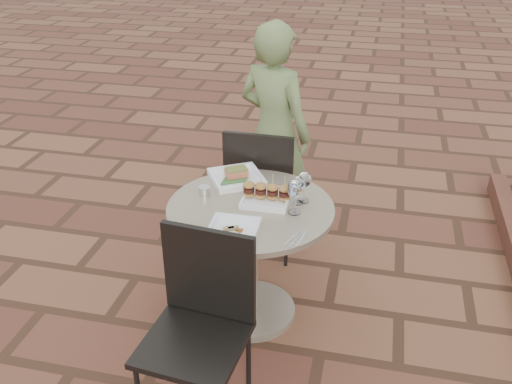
% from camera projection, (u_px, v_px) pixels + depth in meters
% --- Properties ---
extents(ground, '(60.00, 60.00, 0.00)m').
position_uv_depth(ground, '(261.00, 296.00, 3.53)').
color(ground, brown).
rests_on(ground, ground).
extents(cafe_table, '(0.90, 0.90, 0.73)m').
position_uv_depth(cafe_table, '(251.00, 245.00, 3.17)').
color(cafe_table, gray).
rests_on(cafe_table, ground).
extents(chair_far, '(0.45, 0.45, 0.93)m').
position_uv_depth(chair_far, '(262.00, 183.00, 3.68)').
color(chair_far, black).
rests_on(chair_far, ground).
extents(chair_near, '(0.48, 0.48, 0.93)m').
position_uv_depth(chair_near, '(201.00, 313.00, 2.56)').
color(chair_near, black).
rests_on(chair_near, ground).
extents(diner, '(0.65, 0.56, 1.51)m').
position_uv_depth(diner, '(274.00, 132.00, 3.89)').
color(diner, '#60743F').
rests_on(diner, ground).
extents(plate_salmon, '(0.39, 0.39, 0.08)m').
position_uv_depth(plate_salmon, '(236.00, 177.00, 3.31)').
color(plate_salmon, white).
rests_on(plate_salmon, cafe_table).
extents(plate_sliders, '(0.26, 0.25, 0.16)m').
position_uv_depth(plate_sliders, '(267.00, 194.00, 3.08)').
color(plate_sliders, white).
rests_on(plate_sliders, cafe_table).
extents(plate_tuna, '(0.25, 0.25, 0.03)m').
position_uv_depth(plate_tuna, '(233.00, 229.00, 2.82)').
color(plate_tuna, white).
rests_on(plate_tuna, cafe_table).
extents(wine_glass_right, '(0.08, 0.08, 0.19)m').
position_uv_depth(wine_glass_right, '(295.00, 190.00, 2.93)').
color(wine_glass_right, white).
rests_on(wine_glass_right, cafe_table).
extents(wine_glass_mid, '(0.07, 0.07, 0.18)m').
position_uv_depth(wine_glass_mid, '(304.00, 181.00, 3.04)').
color(wine_glass_mid, white).
rests_on(wine_glass_mid, cafe_table).
extents(wine_glass_far, '(0.07, 0.07, 0.16)m').
position_uv_depth(wine_glass_far, '(299.00, 184.00, 3.03)').
color(wine_glass_far, white).
rests_on(wine_glass_far, cafe_table).
extents(steel_ramekin, '(0.08, 0.08, 0.05)m').
position_uv_depth(steel_ramekin, '(204.00, 191.00, 3.15)').
color(steel_ramekin, silver).
rests_on(steel_ramekin, cafe_table).
extents(cutlery_set, '(0.12, 0.19, 0.00)m').
position_uv_depth(cutlery_set, '(297.00, 238.00, 2.77)').
color(cutlery_set, silver).
rests_on(cutlery_set, cafe_table).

